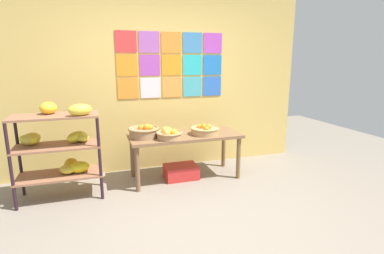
# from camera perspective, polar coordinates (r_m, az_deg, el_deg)

# --- Properties ---
(ground) EXTENTS (9.76, 9.76, 0.00)m
(ground) POSITION_cam_1_polar(r_m,az_deg,el_deg) (3.10, 2.14, -19.11)
(ground) COLOR gray
(back_wall_with_art) EXTENTS (4.54, 0.07, 2.66)m
(back_wall_with_art) POSITION_cam_1_polar(r_m,az_deg,el_deg) (4.48, -6.24, 8.84)
(back_wall_with_art) COLOR tan
(back_wall_with_art) RESTS_ON ground
(banana_shelf_unit) EXTENTS (0.96, 0.51, 1.16)m
(banana_shelf_unit) POSITION_cam_1_polar(r_m,az_deg,el_deg) (3.85, -23.84, -2.97)
(banana_shelf_unit) COLOR black
(banana_shelf_unit) RESTS_ON ground
(display_table) EXTENTS (1.52, 0.63, 0.63)m
(display_table) POSITION_cam_1_polar(r_m,az_deg,el_deg) (4.12, -1.35, -2.47)
(display_table) COLOR brown
(display_table) RESTS_ON ground
(fruit_basket_back_right) EXTENTS (0.40, 0.40, 0.15)m
(fruit_basket_back_right) POSITION_cam_1_polar(r_m,az_deg,el_deg) (4.10, 2.48, -0.58)
(fruit_basket_back_right) COLOR tan
(fruit_basket_back_right) RESTS_ON display_table
(fruit_basket_centre) EXTENTS (0.34, 0.34, 0.15)m
(fruit_basket_centre) POSITION_cam_1_polar(r_m,az_deg,el_deg) (3.86, -4.47, -1.33)
(fruit_basket_centre) COLOR #A87C53
(fruit_basket_centre) RESTS_ON display_table
(fruit_basket_right) EXTENTS (0.41, 0.41, 0.19)m
(fruit_basket_right) POSITION_cam_1_polar(r_m,az_deg,el_deg) (3.97, -9.22, -0.88)
(fruit_basket_right) COLOR #9A7550
(fruit_basket_right) RESTS_ON display_table
(produce_crate_under_table) EXTENTS (0.46, 0.34, 0.19)m
(produce_crate_under_table) POSITION_cam_1_polar(r_m,az_deg,el_deg) (4.24, -2.13, -8.56)
(produce_crate_under_table) COLOR red
(produce_crate_under_table) RESTS_ON ground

